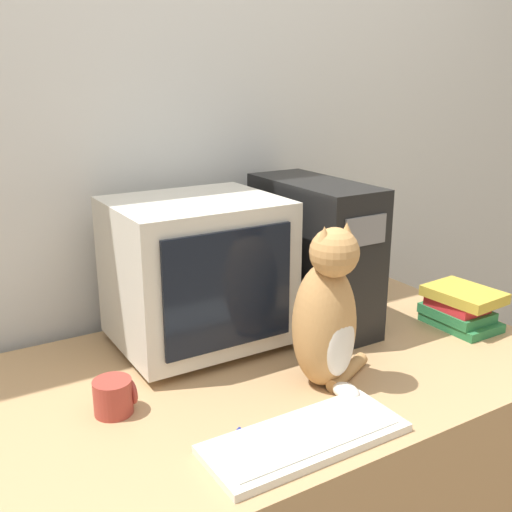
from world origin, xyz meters
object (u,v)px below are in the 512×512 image
at_px(pen, 224,446).
at_px(mug, 114,396).
at_px(keyboard, 305,438).
at_px(cat, 327,316).
at_px(book_stack, 460,308).
at_px(computer_tower, 313,254).
at_px(crt_monitor, 197,272).

height_order(pen, mug, mug).
xyz_separation_m(keyboard, mug, (-0.30, 0.32, 0.03)).
height_order(cat, book_stack, cat).
xyz_separation_m(book_stack, pen, (-0.91, -0.18, -0.06)).
bearing_deg(computer_tower, keyboard, -127.49).
xyz_separation_m(crt_monitor, keyboard, (-0.02, -0.54, -0.21)).
height_order(book_stack, mug, book_stack).
bearing_deg(mug, pen, -59.26).
bearing_deg(crt_monitor, cat, -66.32).
relative_size(keyboard, mug, 4.66).
distance_m(cat, mug, 0.53).
bearing_deg(book_stack, crt_monitor, 158.06).
height_order(computer_tower, book_stack, computer_tower).
distance_m(cat, pen, 0.39).
bearing_deg(crt_monitor, book_stack, -21.94).
distance_m(keyboard, book_stack, 0.79).
bearing_deg(pen, mug, 120.74).
distance_m(crt_monitor, book_stack, 0.81).
distance_m(cat, book_stack, 0.59).
bearing_deg(cat, computer_tower, 55.30).
height_order(keyboard, pen, keyboard).
distance_m(keyboard, pen, 0.17).
distance_m(crt_monitor, cat, 0.41).
bearing_deg(pen, computer_tower, 38.90).
relative_size(cat, mug, 4.39).
bearing_deg(cat, crt_monitor, 110.49).
relative_size(cat, pen, 3.39).
distance_m(crt_monitor, mug, 0.43).
bearing_deg(crt_monitor, pen, -110.19).
bearing_deg(computer_tower, cat, -121.51).
relative_size(crt_monitor, computer_tower, 0.98).
distance_m(crt_monitor, pen, 0.55).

